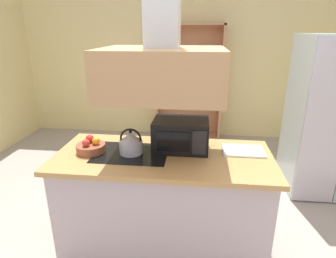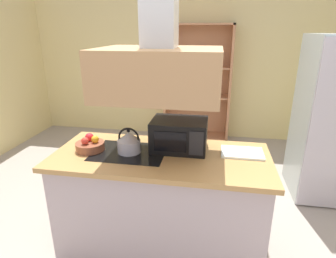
{
  "view_description": "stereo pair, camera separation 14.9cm",
  "coord_description": "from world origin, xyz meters",
  "px_view_note": "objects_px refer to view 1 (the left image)",
  "views": [
    {
      "loc": [
        0.19,
        -2.08,
        1.87
      ],
      "look_at": [
        -0.08,
        0.37,
        1.0
      ],
      "focal_mm": 30.2,
      "sensor_mm": 36.0,
      "label": 1
    },
    {
      "loc": [
        0.34,
        -2.05,
        1.87
      ],
      "look_at": [
        -0.08,
        0.37,
        1.0
      ],
      "focal_mm": 30.2,
      "sensor_mm": 36.0,
      "label": 2
    }
  ],
  "objects_px": {
    "refrigerator": "(333,117)",
    "dish_cabinet": "(189,90)",
    "kettle": "(131,143)",
    "microwave": "(181,134)",
    "cutting_board": "(243,151)",
    "fruit_bowl": "(91,147)"
  },
  "relations": [
    {
      "from": "refrigerator",
      "to": "dish_cabinet",
      "type": "bearing_deg",
      "value": 137.76
    },
    {
      "from": "kettle",
      "to": "microwave",
      "type": "xyz_separation_m",
      "value": [
        0.4,
        0.14,
        0.04
      ]
    },
    {
      "from": "kettle",
      "to": "cutting_board",
      "type": "height_order",
      "value": "kettle"
    },
    {
      "from": "refrigerator",
      "to": "microwave",
      "type": "distance_m",
      "value": 1.99
    },
    {
      "from": "cutting_board",
      "to": "microwave",
      "type": "distance_m",
      "value": 0.54
    },
    {
      "from": "microwave",
      "to": "fruit_bowl",
      "type": "bearing_deg",
      "value": -168.19
    },
    {
      "from": "kettle",
      "to": "fruit_bowl",
      "type": "distance_m",
      "value": 0.34
    },
    {
      "from": "dish_cabinet",
      "to": "kettle",
      "type": "bearing_deg",
      "value": -97.38
    },
    {
      "from": "cutting_board",
      "to": "refrigerator",
      "type": "bearing_deg",
      "value": 42.79
    },
    {
      "from": "microwave",
      "to": "refrigerator",
      "type": "bearing_deg",
      "value": 32.26
    },
    {
      "from": "kettle",
      "to": "refrigerator",
      "type": "bearing_deg",
      "value": 30.03
    },
    {
      "from": "refrigerator",
      "to": "fruit_bowl",
      "type": "height_order",
      "value": "refrigerator"
    },
    {
      "from": "dish_cabinet",
      "to": "kettle",
      "type": "distance_m",
      "value": 2.8
    },
    {
      "from": "cutting_board",
      "to": "microwave",
      "type": "bearing_deg",
      "value": 179.02
    },
    {
      "from": "dish_cabinet",
      "to": "cutting_board",
      "type": "xyz_separation_m",
      "value": [
        0.57,
        -2.64,
        0.04
      ]
    },
    {
      "from": "kettle",
      "to": "microwave",
      "type": "relative_size",
      "value": 0.47
    },
    {
      "from": "refrigerator",
      "to": "kettle",
      "type": "distance_m",
      "value": 2.41
    },
    {
      "from": "fruit_bowl",
      "to": "microwave",
      "type": "bearing_deg",
      "value": 11.81
    },
    {
      "from": "dish_cabinet",
      "to": "kettle",
      "type": "relative_size",
      "value": 9.14
    },
    {
      "from": "dish_cabinet",
      "to": "kettle",
      "type": "xyz_separation_m",
      "value": [
        -0.36,
        -2.77,
        0.12
      ]
    },
    {
      "from": "dish_cabinet",
      "to": "fruit_bowl",
      "type": "distance_m",
      "value": 2.87
    },
    {
      "from": "fruit_bowl",
      "to": "kettle",
      "type": "bearing_deg",
      "value": 2.18
    }
  ]
}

